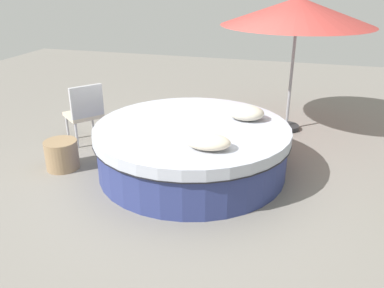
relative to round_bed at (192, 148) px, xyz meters
The scene contains 7 objects.
ground_plane 0.34m from the round_bed, ahead, with size 16.00×16.00×0.00m, color gray.
round_bed is the anchor object (origin of this frame).
throw_pillow_0 0.89m from the round_bed, 119.56° to the left, with size 0.55×0.36×0.18m, color beige.
throw_pillow_1 0.90m from the round_bed, 145.88° to the right, with size 0.51×0.38×0.20m, color beige.
patio_chair 2.00m from the round_bed, 14.56° to the right, with size 0.72×0.72×0.98m.
patio_umbrella 2.85m from the round_bed, 120.23° to the right, with size 2.46×2.46×2.23m.
side_table 1.85m from the round_bed, 13.79° to the left, with size 0.46×0.46×0.42m, color #997A56.
Camera 1 is at (-1.39, 4.84, 2.57)m, focal length 37.25 mm.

